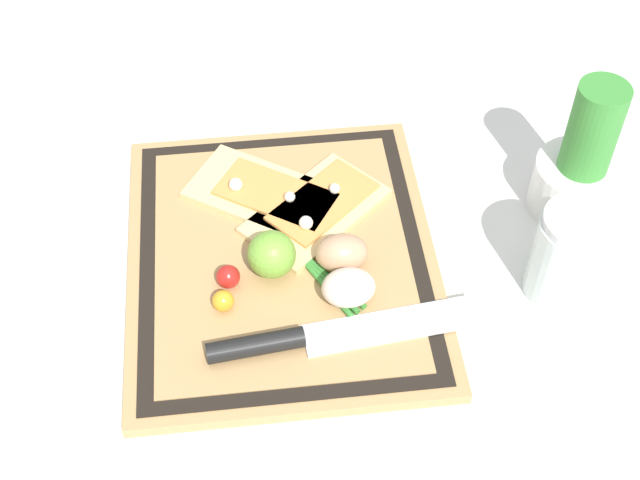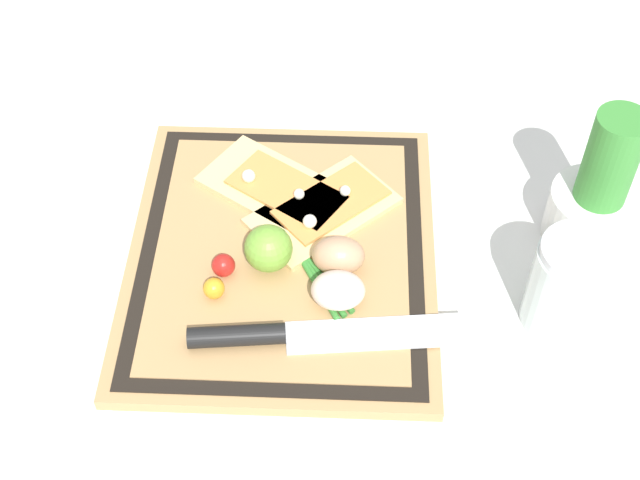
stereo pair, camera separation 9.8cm
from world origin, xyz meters
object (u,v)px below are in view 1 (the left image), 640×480
knife (301,339)px  lime (272,254)px  egg_brown (342,253)px  sauce_jar (570,260)px  egg_pink (348,288)px  cherry_tomato_red (228,277)px  cherry_tomato_yellow (223,301)px  pizza_slice_near (266,194)px  herb_pot (581,168)px  pizza_slice_far (317,209)px

knife → lime: 0.10m
knife → egg_brown: 0.11m
knife → sauce_jar: sauce_jar is taller
egg_pink → cherry_tomato_red: size_ratio=2.21×
cherry_tomato_yellow → lime: bearing=129.4°
pizza_slice_near → knife: size_ratio=0.68×
pizza_slice_near → sauce_jar: sauce_jar is taller
herb_pot → egg_brown: bearing=-75.1°
pizza_slice_near → cherry_tomato_yellow: (0.16, -0.06, 0.01)m
cherry_tomato_red → cherry_tomato_yellow: cherry_tomato_red is taller
cherry_tomato_yellow → egg_pink: bearing=87.8°
egg_pink → lime: (-0.05, -0.08, 0.00)m
egg_brown → cherry_tomato_yellow: (0.04, -0.13, -0.01)m
knife → cherry_tomato_red: size_ratio=11.23×
pizza_slice_near → knife: bearing=5.5°
pizza_slice_far → herb_pot: 0.31m
lime → cherry_tomato_yellow: size_ratio=2.26×
pizza_slice_near → egg_brown: 0.14m
pizza_slice_far → herb_pot: herb_pot is taller
sauce_jar → pizza_slice_near: bearing=-116.7°
pizza_slice_far → cherry_tomato_red: (0.09, -0.11, 0.01)m
pizza_slice_near → cherry_tomato_yellow: size_ratio=8.45×
pizza_slice_far → cherry_tomato_yellow: (0.13, -0.11, 0.01)m
egg_brown → sauce_jar: size_ratio=0.50×
cherry_tomato_red → herb_pot: size_ratio=0.15×
pizza_slice_near → egg_pink: size_ratio=3.44×
lime → sauce_jar: (0.05, 0.31, 0.00)m
pizza_slice_near → egg_brown: (0.11, 0.08, 0.02)m
cherry_tomato_yellow → herb_pot: bearing=105.9°
knife → cherry_tomato_yellow: cherry_tomato_yellow is taller
lime → herb_pot: herb_pot is taller
pizza_slice_far → egg_pink: (0.13, 0.02, 0.02)m
knife → egg_pink: egg_pink is taller
sauce_jar → pizza_slice_far: bearing=-116.4°
herb_pot → cherry_tomato_yellow: bearing=-74.1°
pizza_slice_near → pizza_slice_far: size_ratio=1.06×
sauce_jar → cherry_tomato_yellow: bearing=-90.3°
cherry_tomato_yellow → pizza_slice_near: bearing=160.3°
egg_brown → lime: 0.08m
pizza_slice_near → sauce_jar: (0.16, 0.31, 0.03)m
egg_pink → cherry_tomato_red: egg_pink is taller
pizza_slice_far → sauce_jar: sauce_jar is taller
pizza_slice_far → egg_brown: 0.09m
lime → cherry_tomato_yellow: 0.07m
lime → cherry_tomato_red: bearing=-73.3°
lime → sauce_jar: bearing=81.4°
egg_brown → cherry_tomato_yellow: bearing=-72.0°
pizza_slice_far → lime: 0.10m
egg_pink → egg_brown: bearing=-178.9°
pizza_slice_far → egg_brown: size_ratio=3.25×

